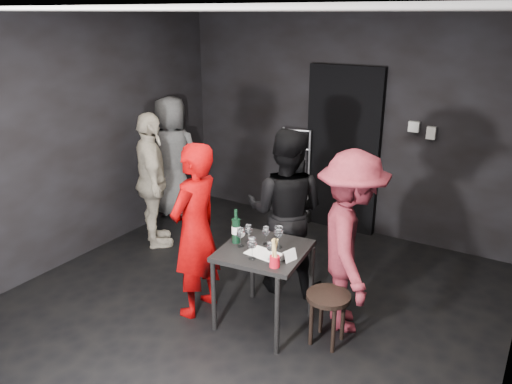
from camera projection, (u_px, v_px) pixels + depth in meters
The scene contains 25 objects.
floor at pixel (237, 315), 4.69m from camera, with size 4.50×5.00×0.02m, color black.
ceiling at pixel (232, 11), 3.78m from camera, with size 4.50×5.00×0.02m, color silver.
wall_back at pixel (346, 126), 6.24m from camera, with size 4.50×0.04×2.70m, color black.
wall_left at pixel (61, 145), 5.35m from camera, with size 0.04×5.00×2.70m, color black.
doorway at pixel (343, 150), 6.29m from camera, with size 0.95×0.10×2.10m, color black.
wallbox_upper at pixel (414, 127), 5.75m from camera, with size 0.12×0.06×0.12m, color #B7B7B2.
wallbox_lower at pixel (431, 133), 5.67m from camera, with size 0.10×0.06×0.14m, color #B7B7B2.
hand_truck at pixel (293, 206), 6.73m from camera, with size 0.43×0.36×1.28m.
tasting_table at pixel (264, 259), 4.37m from camera, with size 0.72×0.72×0.75m.
stool at pixel (328, 303), 4.19m from camera, with size 0.38×0.38×0.47m.
server_red at pixel (195, 223), 4.50m from camera, with size 0.66×0.43×1.80m, color #9A0102.
woman_black at pixel (286, 203), 4.90m from camera, with size 0.90×0.50×1.86m, color black.
man_maroon at pixel (351, 235), 4.28m from camera, with size 1.15×0.53×1.78m, color maroon.
bystander_cream at pixel (152, 176), 5.85m from camera, with size 1.04×0.50×1.77m, color beige.
bystander_grey at pixel (172, 151), 6.77m from camera, with size 0.90×0.49×1.84m, color #5D5D5D.
tasting_mat at pixel (263, 254), 4.25m from camera, with size 0.29×0.19×0.00m, color white.
wine_glass_a at pixel (241, 236), 4.35m from camera, with size 0.07×0.07×0.19m, color white, non-canonical shape.
wine_glass_b at pixel (248, 233), 4.42m from camera, with size 0.07×0.07×0.19m, color white, non-canonical shape.
wine_glass_c at pixel (266, 235), 4.40m from camera, with size 0.07×0.07×0.18m, color white, non-canonical shape.
wine_glass_d at pixel (252, 247), 4.13m from camera, with size 0.08×0.08×0.21m, color white, non-canonical shape.
wine_glass_e at pixel (270, 250), 4.11m from camera, with size 0.07×0.07×0.18m, color white, non-canonical shape.
wine_glass_f at pixel (279, 236), 4.33m from camera, with size 0.08×0.08×0.22m, color white, non-canonical shape.
wine_bottle at pixel (236, 230), 4.42m from camera, with size 0.08×0.08×0.32m.
breadstick_cup at pixel (275, 254), 3.99m from camera, with size 0.08×0.08×0.26m.
reserved_card at pixel (287, 255), 4.13m from camera, with size 0.08×0.13×0.10m, color white, non-canonical shape.
Camera 1 is at (2.27, -3.33, 2.68)m, focal length 35.00 mm.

